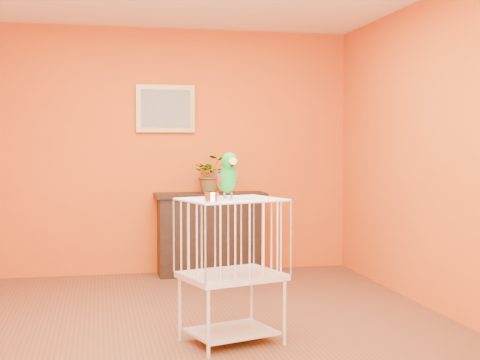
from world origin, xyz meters
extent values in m
plane|color=brown|center=(0.00, 0.00, 0.00)|extent=(4.50, 4.50, 0.00)
plane|color=#DC5814|center=(0.00, 2.25, 1.30)|extent=(4.00, 0.00, 4.00)
plane|color=#DC5814|center=(0.00, -2.25, 1.30)|extent=(4.00, 0.00, 4.00)
plane|color=#DC5814|center=(2.00, 0.00, 1.30)|extent=(0.00, 4.50, 4.50)
cube|color=black|center=(0.45, 2.05, 0.41)|extent=(1.09, 0.36, 0.82)
cube|color=black|center=(0.45, 2.05, 0.84)|extent=(1.16, 0.42, 0.05)
cube|color=black|center=(0.45, 1.89, 0.41)|extent=(0.76, 0.02, 0.41)
cube|color=#592E19|center=(0.22, 2.00, 0.32)|extent=(0.05, 0.16, 0.25)
cube|color=#2C4F27|center=(0.29, 2.00, 0.32)|extent=(0.05, 0.16, 0.25)
cube|color=#592E19|center=(0.37, 2.00, 0.32)|extent=(0.05, 0.16, 0.25)
cube|color=#2C4F27|center=(0.47, 2.00, 0.32)|extent=(0.05, 0.16, 0.25)
cube|color=#592E19|center=(0.56, 2.00, 0.32)|extent=(0.05, 0.16, 0.25)
imported|color=#26722D|center=(0.46, 2.01, 1.02)|extent=(0.36, 0.40, 0.31)
cube|color=#AC7E3D|center=(0.00, 2.22, 1.75)|extent=(0.62, 0.03, 0.50)
cube|color=gray|center=(0.00, 2.21, 1.75)|extent=(0.52, 0.01, 0.40)
cube|color=silver|center=(0.19, -0.41, 0.08)|extent=(0.65, 0.56, 0.02)
cube|color=silver|center=(0.19, -0.41, 0.47)|extent=(0.76, 0.66, 0.04)
cube|color=silver|center=(0.19, -0.41, 0.99)|extent=(0.76, 0.66, 0.01)
cylinder|color=silver|center=(-0.02, -0.71, 0.22)|extent=(0.02, 0.02, 0.45)
cylinder|color=silver|center=(0.53, -0.54, 0.22)|extent=(0.02, 0.02, 0.45)
cylinder|color=silver|center=(-0.16, -0.29, 0.22)|extent=(0.02, 0.02, 0.45)
cylinder|color=silver|center=(0.40, -0.11, 0.22)|extent=(0.02, 0.02, 0.45)
cylinder|color=silver|center=(0.01, -0.65, 1.03)|extent=(0.09, 0.09, 0.06)
cylinder|color=#59544C|center=(0.15, -0.37, 1.02)|extent=(0.01, 0.01, 0.05)
cylinder|color=#59544C|center=(0.20, -0.37, 1.02)|extent=(0.01, 0.01, 0.05)
ellipsoid|color=#11982D|center=(0.17, -0.37, 1.14)|extent=(0.14, 0.19, 0.23)
ellipsoid|color=#11982D|center=(0.17, -0.40, 1.26)|extent=(0.12, 0.13, 0.11)
cone|color=#FEAA15|center=(0.18, -0.46, 1.25)|extent=(0.06, 0.08, 0.07)
cone|color=black|center=(0.18, -0.44, 1.23)|extent=(0.03, 0.03, 0.03)
sphere|color=black|center=(0.14, -0.43, 1.27)|extent=(0.02, 0.02, 0.02)
sphere|color=black|center=(0.22, -0.42, 1.27)|extent=(0.02, 0.02, 0.02)
ellipsoid|color=#A50C0C|center=(0.11, -0.37, 1.13)|extent=(0.03, 0.07, 0.08)
ellipsoid|color=navy|center=(0.23, -0.35, 1.13)|extent=(0.03, 0.07, 0.08)
cone|color=#11982D|center=(0.16, -0.29, 1.06)|extent=(0.09, 0.17, 0.12)
camera|label=1|loc=(-0.70, -4.87, 1.37)|focal=50.00mm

